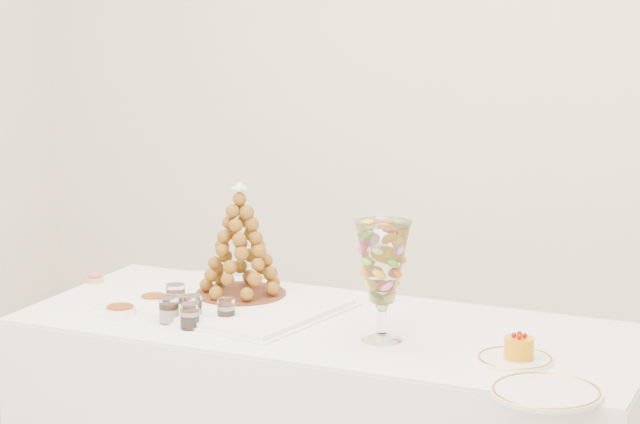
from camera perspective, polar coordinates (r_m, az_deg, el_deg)
The scene contains 14 objects.
lace_tray at distance 3.66m, azimuth -4.26°, elevation -4.20°, with size 0.60×0.45×0.02m, color white.
macaron_vase at distance 3.30m, azimuth 2.88°, elevation -2.37°, with size 0.15×0.15×0.32m.
cake_plate at distance 3.22m, azimuth 8.90°, elevation -6.67°, with size 0.19×0.19×0.01m, color white.
spare_plate at distance 2.99m, azimuth 10.30°, elevation -8.12°, with size 0.26×0.26×0.01m, color white.
pink_tart at distance 3.99m, azimuth -10.27°, elevation -2.98°, with size 0.06×0.06×0.03m.
verrine_a at distance 3.65m, azimuth -6.62°, elevation -3.87°, with size 0.06×0.06×0.07m, color white.
verrine_b at distance 3.53m, azimuth -5.85°, elevation -4.39°, with size 0.05×0.05×0.07m, color white.
verrine_c at distance 3.51m, azimuth -4.31°, elevation -4.50°, with size 0.05×0.05×0.07m, color white.
verrine_d at distance 3.52m, azimuth -6.92°, elevation -4.45°, with size 0.06×0.06×0.08m, color white.
verrine_e at distance 3.46m, azimuth -5.97°, elevation -4.76°, with size 0.05×0.05×0.07m, color white.
ramekin_back at distance 3.71m, azimuth -7.61°, elevation -4.04°, with size 0.08×0.08×0.03m, color white.
ramekin_front at distance 3.60m, azimuth -9.12°, elevation -4.53°, with size 0.09×0.09×0.03m, color white.
croquembouche at distance 3.68m, azimuth -3.67°, elevation -1.32°, with size 0.27×0.27×0.34m.
mousse_cake at distance 3.21m, azimuth 9.08°, elevation -6.14°, with size 0.08×0.08×0.07m.
Camera 1 is at (1.63, -2.72, 1.68)m, focal length 70.00 mm.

